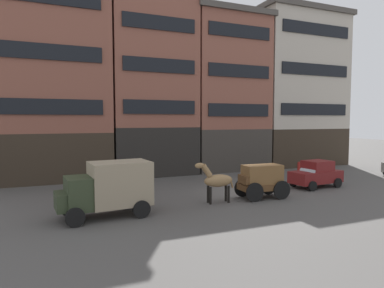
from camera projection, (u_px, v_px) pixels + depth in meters
ground_plane at (247, 193)px, 21.36m from camera, size 120.00×120.00×0.00m
building_far_left at (42, 80)px, 26.42m from camera, size 10.38×7.46×15.53m
building_center_left at (148, 72)px, 29.63m from camera, size 7.49×7.46×17.57m
building_center_right at (221, 93)px, 32.50m from camera, size 7.62×7.46×14.45m
building_far_right at (291, 89)px, 35.67m from camera, size 9.89×7.46×15.67m
cargo_wagon at (261, 179)px, 19.87m from camera, size 2.97×1.63×1.98m
draft_horse at (217, 180)px, 18.73m from camera, size 2.35×0.68×2.30m
delivery_truck_near at (108, 187)px, 16.05m from camera, size 4.48×2.46×2.62m
sedan_light at (316, 174)px, 23.18m from camera, size 3.83×2.12×1.83m
pedestrian_officer at (108, 173)px, 23.03m from camera, size 0.41×0.41×1.79m
fire_hydrant_curbside at (299, 166)px, 30.66m from camera, size 0.24×0.24×0.83m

